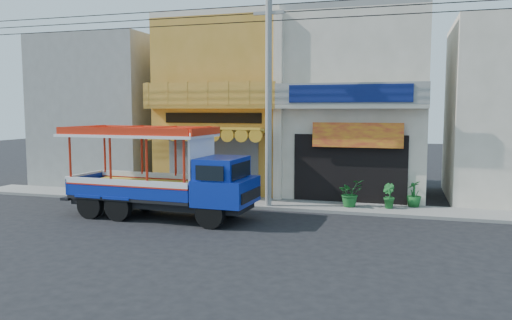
{
  "coord_description": "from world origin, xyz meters",
  "views": [
    {
      "loc": [
        4.04,
        -15.57,
        3.93
      ],
      "look_at": [
        -1.27,
        2.5,
        2.01
      ],
      "focal_mm": 35.0,
      "sensor_mm": 36.0,
      "label": 1
    }
  ],
  "objects": [
    {
      "name": "shophouse_right",
      "position": [
        2.0,
        7.96,
        4.11
      ],
      "size": [
        6.0,
        6.75,
        8.24
      ],
      "color": "beige",
      "rests_on": "ground"
    },
    {
      "name": "filler_building_left",
      "position": [
        -11.0,
        8.0,
        3.8
      ],
      "size": [
        6.0,
        6.0,
        7.6
      ],
      "primitive_type": "cube",
      "color": "gray",
      "rests_on": "ground"
    },
    {
      "name": "shophouse_left",
      "position": [
        -4.0,
        7.96,
        4.11
      ],
      "size": [
        6.0,
        7.5,
        8.24
      ],
      "color": "#B68128",
      "rests_on": "ground"
    },
    {
      "name": "ground",
      "position": [
        0.0,
        0.0,
        0.0
      ],
      "size": [
        90.0,
        90.0,
        0.0
      ],
      "primitive_type": "plane",
      "color": "black",
      "rests_on": "ground"
    },
    {
      "name": "sidewalk",
      "position": [
        0.0,
        4.0,
        0.06
      ],
      "size": [
        30.0,
        2.0,
        0.12
      ],
      "primitive_type": "cube",
      "color": "slate",
      "rests_on": "ground"
    },
    {
      "name": "songthaew_truck",
      "position": [
        -3.8,
        0.52,
        1.59
      ],
      "size": [
        7.17,
        2.65,
        3.3
      ],
      "color": "black",
      "rests_on": "ground"
    },
    {
      "name": "party_pilaster",
      "position": [
        -1.0,
        4.85,
        4.0
      ],
      "size": [
        0.35,
        0.3,
        8.0
      ],
      "primitive_type": "cube",
      "color": "beige",
      "rests_on": "ground"
    },
    {
      "name": "potted_plant_a",
      "position": [
        2.13,
        4.03,
        0.66
      ],
      "size": [
        1.28,
        1.27,
        1.08
      ],
      "primitive_type": "imported",
      "rotation": [
        0.0,
        0.0,
        0.73
      ],
      "color": "#1A5B23",
      "rests_on": "sidewalk"
    },
    {
      "name": "potted_plant_c",
      "position": [
        4.54,
        4.7,
        0.63
      ],
      "size": [
        0.76,
        0.76,
        1.02
      ],
      "primitive_type": "imported",
      "rotation": [
        0.0,
        0.0,
        4.26
      ],
      "color": "#1A5B23",
      "rests_on": "sidewalk"
    },
    {
      "name": "utility_pole",
      "position": [
        -0.85,
        3.3,
        5.03
      ],
      "size": [
        28.0,
        0.26,
        9.0
      ],
      "color": "gray",
      "rests_on": "ground"
    },
    {
      "name": "green_sign",
      "position": [
        -6.53,
        3.77,
        0.5
      ],
      "size": [
        0.58,
        0.38,
        0.89
      ],
      "color": "black",
      "rests_on": "sidewalk"
    },
    {
      "name": "potted_plant_b",
      "position": [
        3.59,
        4.12,
        0.6
      ],
      "size": [
        0.65,
        0.67,
        0.96
      ],
      "primitive_type": "imported",
      "rotation": [
        0.0,
        0.0,
        2.19
      ],
      "color": "#1A5B23",
      "rests_on": "sidewalk"
    }
  ]
}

